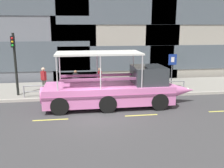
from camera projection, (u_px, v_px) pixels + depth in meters
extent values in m
plane|color=#3D3D3F|center=(97.00, 115.00, 13.36)|extent=(120.00, 120.00, 0.00)
cube|color=gray|center=(91.00, 88.00, 18.74)|extent=(32.00, 4.80, 0.18)
cube|color=#B2ADA3|center=(93.00, 97.00, 16.34)|extent=(32.00, 0.18, 0.18)
cube|color=#DBD64C|center=(51.00, 120.00, 12.66)|extent=(1.80, 0.12, 0.01)
cube|color=#DBD64C|center=(141.00, 115.00, 13.31)|extent=(1.80, 0.12, 0.01)
cube|color=#DBD64C|center=(224.00, 111.00, 13.96)|extent=(1.80, 0.12, 0.01)
cube|color=#4C5660|center=(13.00, 57.00, 20.08)|extent=(12.60, 0.06, 2.49)
cube|color=#4C5660|center=(118.00, 59.00, 21.33)|extent=(10.17, 0.06, 2.18)
cube|color=#4C5660|center=(118.00, 11.00, 20.43)|extent=(10.17, 0.06, 2.18)
cube|color=#4C5660|center=(203.00, 57.00, 22.40)|extent=(10.00, 0.06, 2.18)
cube|color=#4C5660|center=(207.00, 12.00, 21.50)|extent=(10.00, 0.06, 2.18)
cylinder|color=gray|center=(107.00, 83.00, 16.61)|extent=(10.92, 0.07, 0.07)
cylinder|color=gray|center=(107.00, 89.00, 16.70)|extent=(10.92, 0.06, 0.06)
cylinder|color=gray|center=(24.00, 92.00, 15.95)|extent=(0.09, 0.09, 0.76)
cylinder|color=gray|center=(58.00, 91.00, 16.25)|extent=(0.09, 0.09, 0.76)
cylinder|color=gray|center=(91.00, 89.00, 16.55)|extent=(0.09, 0.09, 0.76)
cylinder|color=gray|center=(123.00, 88.00, 16.85)|extent=(0.09, 0.09, 0.76)
cylinder|color=gray|center=(154.00, 87.00, 17.14)|extent=(0.09, 0.09, 0.76)
cylinder|color=gray|center=(184.00, 86.00, 17.44)|extent=(0.09, 0.09, 0.76)
cylinder|color=black|center=(16.00, 65.00, 16.14)|extent=(0.16, 0.16, 4.12)
cube|color=black|center=(13.00, 42.00, 15.61)|extent=(0.24, 0.20, 0.72)
sphere|color=red|center=(12.00, 38.00, 15.45)|extent=(0.14, 0.14, 0.14)
sphere|color=gold|center=(12.00, 42.00, 15.50)|extent=(0.14, 0.14, 0.14)
sphere|color=green|center=(13.00, 45.00, 15.55)|extent=(0.14, 0.14, 0.14)
cylinder|color=#4C4F54|center=(172.00, 72.00, 17.78)|extent=(0.08, 0.08, 2.56)
cube|color=navy|center=(173.00, 60.00, 17.52)|extent=(0.60, 0.04, 0.76)
cube|color=white|center=(173.00, 60.00, 17.50)|extent=(0.24, 0.01, 0.36)
cube|color=pink|center=(108.00, 93.00, 14.69)|extent=(7.46, 2.50, 1.07)
cone|color=pink|center=(181.00, 90.00, 15.32)|extent=(1.68, 1.01, 1.01)
cylinder|color=pink|center=(44.00, 95.00, 14.18)|extent=(0.37, 1.01, 1.01)
cube|color=#783F64|center=(111.00, 97.00, 13.44)|extent=(7.46, 0.04, 0.12)
sphere|color=white|center=(188.00, 89.00, 15.36)|extent=(0.22, 0.22, 0.22)
cube|color=#33383D|center=(148.00, 75.00, 14.79)|extent=(1.86, 2.10, 1.03)
cube|color=silver|center=(99.00, 53.00, 14.07)|extent=(4.85, 2.30, 0.10)
cylinder|color=#B2B2B7|center=(133.00, 66.00, 15.66)|extent=(0.07, 0.07, 1.81)
cylinder|color=#B2B2B7|center=(142.00, 72.00, 13.54)|extent=(0.07, 0.07, 1.81)
cylinder|color=#B2B2B7|center=(97.00, 67.00, 15.35)|extent=(0.07, 0.07, 1.81)
cylinder|color=#B2B2B7|center=(101.00, 73.00, 13.23)|extent=(0.07, 0.07, 1.81)
cylinder|color=#B2B2B7|center=(60.00, 67.00, 15.03)|extent=(0.07, 0.07, 1.81)
cylinder|color=#B2B2B7|center=(57.00, 74.00, 12.92)|extent=(0.07, 0.07, 1.81)
cube|color=#783F64|center=(98.00, 75.00, 14.97)|extent=(4.46, 0.28, 0.12)
cube|color=#783F64|center=(100.00, 79.00, 13.82)|extent=(4.46, 0.28, 0.12)
cylinder|color=black|center=(148.00, 91.00, 16.25)|extent=(1.00, 0.28, 1.00)
cylinder|color=black|center=(160.00, 102.00, 14.04)|extent=(1.00, 0.28, 1.00)
cylinder|color=black|center=(103.00, 93.00, 15.84)|extent=(1.00, 0.28, 1.00)
cylinder|color=black|center=(108.00, 104.00, 13.63)|extent=(1.00, 0.28, 1.00)
cylinder|color=black|center=(62.00, 95.00, 15.49)|extent=(1.00, 0.28, 1.00)
cylinder|color=black|center=(60.00, 106.00, 13.27)|extent=(1.00, 0.28, 1.00)
cylinder|color=#1E2338|center=(150.00, 83.00, 18.06)|extent=(0.11, 0.11, 0.87)
cylinder|color=#1E2338|center=(152.00, 83.00, 18.18)|extent=(0.11, 0.11, 0.87)
cube|color=maroon|center=(152.00, 73.00, 17.95)|extent=(0.38, 0.34, 0.61)
cylinder|color=maroon|center=(150.00, 74.00, 17.81)|extent=(0.08, 0.08, 0.55)
cylinder|color=maroon|center=(153.00, 73.00, 18.10)|extent=(0.08, 0.08, 0.55)
sphere|color=tan|center=(152.00, 67.00, 17.85)|extent=(0.24, 0.24, 0.24)
cylinder|color=#47423D|center=(100.00, 85.00, 17.71)|extent=(0.11, 0.11, 0.83)
cylinder|color=#47423D|center=(99.00, 85.00, 17.58)|extent=(0.11, 0.11, 0.83)
cube|color=maroon|center=(100.00, 75.00, 17.48)|extent=(0.34, 0.35, 0.59)
cylinder|color=maroon|center=(101.00, 75.00, 17.66)|extent=(0.07, 0.07, 0.53)
cylinder|color=maroon|center=(98.00, 76.00, 17.32)|extent=(0.07, 0.07, 0.53)
sphere|color=#936B4C|center=(100.00, 69.00, 17.39)|extent=(0.23, 0.23, 0.23)
cylinder|color=#47423D|center=(77.00, 87.00, 17.23)|extent=(0.10, 0.10, 0.78)
cylinder|color=#47423D|center=(75.00, 87.00, 17.22)|extent=(0.10, 0.10, 0.78)
cube|color=#38383D|center=(76.00, 77.00, 17.08)|extent=(0.30, 0.19, 0.55)
cylinder|color=#38383D|center=(78.00, 78.00, 17.10)|extent=(0.07, 0.07, 0.50)
cylinder|color=#38383D|center=(73.00, 78.00, 17.07)|extent=(0.07, 0.07, 0.50)
sphere|color=#936B4C|center=(75.00, 72.00, 16.98)|extent=(0.21, 0.21, 0.21)
cylinder|color=#47423D|center=(45.00, 86.00, 17.18)|extent=(0.11, 0.11, 0.88)
cylinder|color=#47423D|center=(43.00, 86.00, 17.25)|extent=(0.11, 0.11, 0.88)
cube|color=maroon|center=(44.00, 76.00, 17.05)|extent=(0.38, 0.34, 0.62)
cylinder|color=maroon|center=(46.00, 76.00, 16.96)|extent=(0.08, 0.08, 0.56)
cylinder|color=maroon|center=(41.00, 76.00, 17.15)|extent=(0.08, 0.08, 0.56)
sphere|color=beige|center=(43.00, 69.00, 16.94)|extent=(0.24, 0.24, 0.24)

